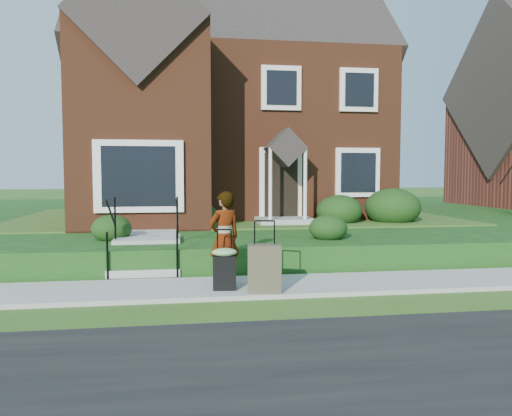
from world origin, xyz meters
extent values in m
plane|color=#2D5119|center=(0.00, 0.00, 0.00)|extent=(120.00, 120.00, 0.00)
cube|color=#9E9B93|center=(0.00, 0.00, 0.04)|extent=(60.00, 1.60, 0.08)
cube|color=#103B10|center=(4.00, 10.90, 0.30)|extent=(44.00, 20.00, 0.60)
cube|color=#9E9B93|center=(-2.50, 5.00, 0.63)|extent=(1.20, 6.00, 0.06)
cube|color=brown|center=(0.00, 10.00, 3.30)|extent=(10.00, 8.00, 5.40)
cube|color=brown|center=(-2.80, 5.20, 3.30)|extent=(3.60, 2.40, 5.40)
cube|color=white|center=(-2.80, 4.05, 2.00)|extent=(2.20, 0.30, 1.80)
cube|color=black|center=(1.20, 5.94, 1.65)|extent=(1.00, 0.12, 2.10)
cube|color=black|center=(3.60, 5.95, 2.10)|extent=(1.40, 0.10, 1.50)
cube|color=brown|center=(3.00, 10.00, 8.20)|extent=(0.90, 0.90, 3.00)
cube|color=#9E9B93|center=(-2.50, 1.00, 0.15)|extent=(1.40, 0.30, 0.15)
cube|color=#9E9B93|center=(-2.50, 1.30, 0.30)|extent=(1.40, 0.30, 0.15)
cube|color=#9E9B93|center=(-2.50, 1.60, 0.45)|extent=(1.40, 0.30, 0.15)
cube|color=#9E9B93|center=(-2.50, 1.90, 0.60)|extent=(1.40, 0.30, 0.15)
cube|color=#9E9B93|center=(-2.50, 2.45, 0.60)|extent=(1.40, 0.80, 0.15)
cylinder|color=black|center=(-3.15, 0.85, 0.53)|extent=(0.04, 0.04, 0.90)
cylinder|color=black|center=(-3.15, 2.05, 1.13)|extent=(0.04, 0.04, 0.90)
cylinder|color=black|center=(-1.85, 0.85, 0.53)|extent=(0.04, 0.04, 0.90)
cylinder|color=black|center=(-1.85, 2.05, 1.13)|extent=(0.04, 0.04, 0.90)
ellipsoid|color=black|center=(-4.01, 5.21, 1.12)|extent=(1.50, 1.50, 1.05)
ellipsoid|color=black|center=(-1.26, 5.67, 0.97)|extent=(1.05, 1.05, 0.73)
ellipsoid|color=black|center=(2.85, 5.39, 1.07)|extent=(1.35, 1.35, 0.95)
ellipsoid|color=black|center=(4.51, 5.40, 1.18)|extent=(1.65, 1.65, 1.15)
ellipsoid|color=black|center=(-3.31, 2.64, 0.91)|extent=(0.89, 0.89, 0.62)
ellipsoid|color=black|center=(1.51, 2.07, 0.90)|extent=(0.86, 0.86, 0.60)
imported|color=#999999|center=(-1.00, 0.14, 0.92)|extent=(0.72, 0.62, 1.68)
cube|color=black|center=(-1.04, -0.32, 0.37)|extent=(0.41, 0.25, 0.59)
cylinder|color=black|center=(-1.04, -0.32, 1.11)|extent=(0.24, 0.05, 0.03)
cylinder|color=black|center=(-1.16, -0.32, 0.89)|extent=(0.02, 0.02, 0.44)
cylinder|color=black|center=(-0.92, -0.32, 0.89)|extent=(0.02, 0.02, 0.44)
cylinder|color=black|center=(-1.18, -0.32, 0.11)|extent=(0.05, 0.06, 0.06)
cylinder|color=black|center=(-0.90, -0.32, 0.11)|extent=(0.05, 0.06, 0.06)
ellipsoid|color=#86BD6C|center=(-1.04, -0.32, 0.74)|extent=(0.46, 0.39, 0.14)
cube|color=#4C4533|center=(-0.39, -0.59, 0.48)|extent=(0.60, 0.40, 0.80)
cylinder|color=black|center=(-0.39, -0.59, 1.28)|extent=(0.34, 0.08, 0.03)
cylinder|color=black|center=(-0.56, -0.59, 1.08)|extent=(0.02, 0.02, 0.39)
cylinder|color=black|center=(-0.22, -0.59, 1.08)|extent=(0.02, 0.02, 0.39)
cylinder|color=black|center=(-0.59, -0.59, 0.11)|extent=(0.05, 0.07, 0.06)
cylinder|color=black|center=(-0.19, -0.59, 0.11)|extent=(0.05, 0.07, 0.06)
camera|label=1|loc=(-1.76, -8.75, 2.08)|focal=35.00mm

